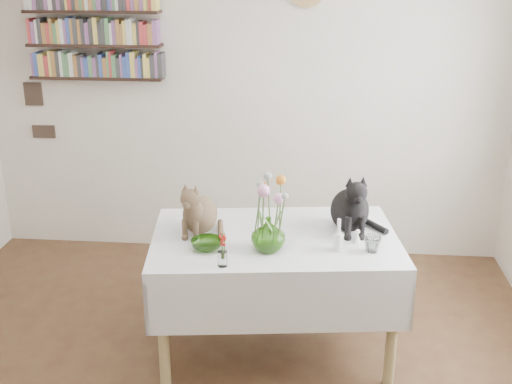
# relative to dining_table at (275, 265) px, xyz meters

# --- Properties ---
(room) EXTENTS (4.08, 4.58, 2.58)m
(room) POSITION_rel_dining_table_xyz_m (-0.33, -0.81, 0.69)
(room) COLOR brown
(room) RESTS_ON ground
(dining_table) EXTENTS (1.50, 1.06, 0.75)m
(dining_table) POSITION_rel_dining_table_xyz_m (0.00, 0.00, 0.00)
(dining_table) COLOR white
(dining_table) RESTS_ON room
(tabby_cat) EXTENTS (0.29, 0.33, 0.33)m
(tabby_cat) POSITION_rel_dining_table_xyz_m (-0.44, 0.03, 0.35)
(tabby_cat) COLOR brown
(tabby_cat) RESTS_ON dining_table
(black_cat) EXTENTS (0.30, 0.35, 0.37)m
(black_cat) POSITION_rel_dining_table_xyz_m (0.42, 0.15, 0.37)
(black_cat) COLOR black
(black_cat) RESTS_ON dining_table
(flower_vase) EXTENTS (0.19, 0.19, 0.19)m
(flower_vase) POSITION_rel_dining_table_xyz_m (-0.03, -0.19, 0.28)
(flower_vase) COLOR #66AD35
(flower_vase) RESTS_ON dining_table
(green_bowl) EXTENTS (0.24, 0.24, 0.05)m
(green_bowl) POSITION_rel_dining_table_xyz_m (-0.36, -0.20, 0.21)
(green_bowl) COLOR #66AD35
(green_bowl) RESTS_ON dining_table
(drinking_glass) EXTENTS (0.10, 0.10, 0.09)m
(drinking_glass) POSITION_rel_dining_table_xyz_m (0.53, -0.16, 0.23)
(drinking_glass) COLOR white
(drinking_glass) RESTS_ON dining_table
(candlestick) EXTENTS (0.05, 0.05, 0.19)m
(candlestick) POSITION_rel_dining_table_xyz_m (0.35, -0.16, 0.25)
(candlestick) COLOR white
(candlestick) RESTS_ON dining_table
(berry_jar) EXTENTS (0.05, 0.05, 0.20)m
(berry_jar) POSITION_rel_dining_table_xyz_m (-0.24, -0.40, 0.27)
(berry_jar) COLOR white
(berry_jar) RESTS_ON dining_table
(porcelain_figurine) EXTENTS (0.04, 0.04, 0.08)m
(porcelain_figurine) POSITION_rel_dining_table_xyz_m (0.46, -0.05, 0.22)
(porcelain_figurine) COLOR white
(porcelain_figurine) RESTS_ON dining_table
(flower_bouquet) EXTENTS (0.17, 0.13, 0.39)m
(flower_bouquet) POSITION_rel_dining_table_xyz_m (-0.02, -0.18, 0.52)
(flower_bouquet) COLOR #4C7233
(flower_bouquet) RESTS_ON flower_vase
(bookshelf_unit) EXTENTS (1.00, 0.16, 0.91)m
(bookshelf_unit) POSITION_rel_dining_table_xyz_m (-1.43, 1.35, 1.28)
(bookshelf_unit) COLOR black
(bookshelf_unit) RESTS_ON room
(wall_art_plaques) EXTENTS (0.21, 0.02, 0.44)m
(wall_art_plaques) POSITION_rel_dining_table_xyz_m (-1.96, 1.42, 0.56)
(wall_art_plaques) COLOR #38281E
(wall_art_plaques) RESTS_ON room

